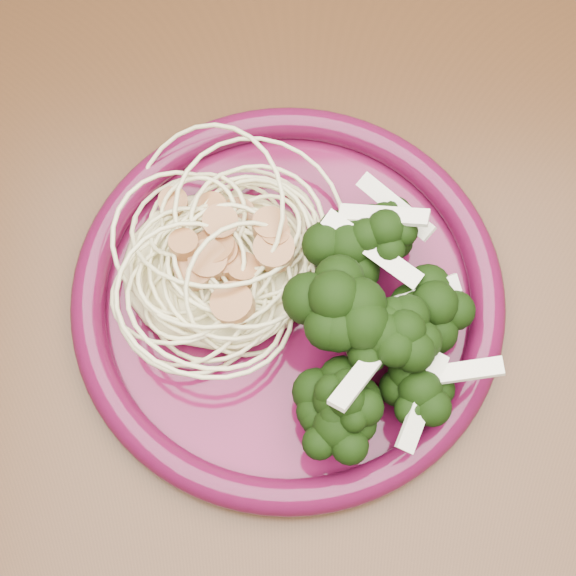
% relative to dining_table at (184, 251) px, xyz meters
% --- Properties ---
extents(dining_table, '(1.20, 0.80, 0.75)m').
position_rel_dining_table_xyz_m(dining_table, '(0.00, 0.00, 0.00)').
color(dining_table, '#472814').
rests_on(dining_table, ground).
extents(dinner_plate, '(0.34, 0.34, 0.02)m').
position_rel_dining_table_xyz_m(dinner_plate, '(0.08, -0.08, 0.11)').
color(dinner_plate, '#540C2B').
rests_on(dinner_plate, dining_table).
extents(spaghetti_pile, '(0.15, 0.14, 0.03)m').
position_rel_dining_table_xyz_m(spaghetti_pile, '(0.04, -0.06, 0.12)').
color(spaghetti_pile, beige).
rests_on(spaghetti_pile, dinner_plate).
extents(scallop_cluster, '(0.15, 0.15, 0.04)m').
position_rel_dining_table_xyz_m(scallop_cluster, '(0.04, -0.06, 0.15)').
color(scallop_cluster, '#AC7040').
rests_on(scallop_cluster, spaghetti_pile).
extents(broccoli_pile, '(0.14, 0.18, 0.05)m').
position_rel_dining_table_xyz_m(broccoli_pile, '(0.13, -0.10, 0.13)').
color(broccoli_pile, black).
rests_on(broccoli_pile, dinner_plate).
extents(onion_garnish, '(0.10, 0.12, 0.05)m').
position_rel_dining_table_xyz_m(onion_garnish, '(0.13, -0.10, 0.16)').
color(onion_garnish, white).
rests_on(onion_garnish, broccoli_pile).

